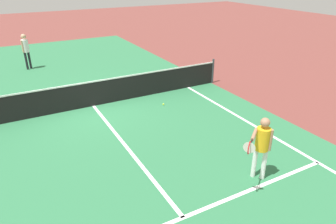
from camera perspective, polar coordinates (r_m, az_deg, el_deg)
The scene contains 9 objects.
ground_plane at distance 11.67m, azimuth -13.64°, elevation 1.09°, with size 60.00×60.00×0.00m, color brown.
court_surface_inbounds at distance 11.67m, azimuth -13.64°, elevation 1.10°, with size 10.62×24.40×0.00m, color #2D7247.
line_sideline_right at distance 9.24m, azimuth 23.80°, elevation -7.14°, with size 0.10×11.89×0.01m, color white.
line_service_near at distance 6.61m, azimuth 2.83°, elevation -18.96°, with size 8.22×0.10×0.01m, color white.
line_center_service at distance 8.93m, azimuth -7.91°, elevation -6.18°, with size 0.10×6.40×0.01m, color white.
net at distance 11.49m, azimuth -13.88°, elevation 3.34°, with size 10.82×0.09×1.07m.
player_near at distance 7.38m, azimuth 17.03°, elevation -5.41°, with size 1.08×0.67×1.60m.
player_far at distance 16.97m, azimuth -24.92°, elevation 10.77°, with size 0.34×0.32×1.74m.
tennis_ball_near_net at distance 11.41m, azimuth -0.86°, elevation 1.45°, with size 0.07×0.07×0.07m, color #CCE033.
Camera 1 is at (-2.54, -10.43, 4.59)m, focal length 32.87 mm.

